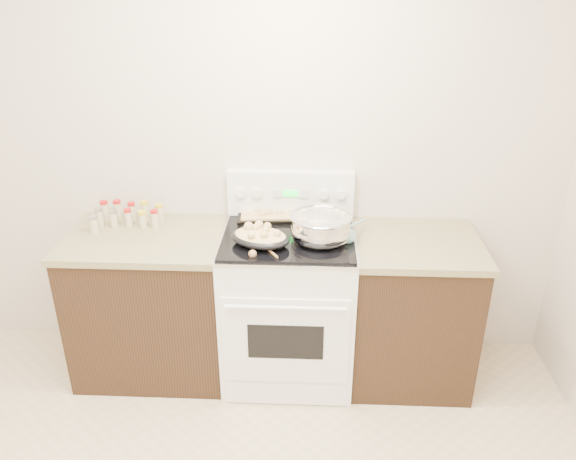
{
  "coord_description": "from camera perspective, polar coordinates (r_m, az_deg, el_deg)",
  "views": [
    {
      "loc": [
        0.48,
        -1.44,
        2.33
      ],
      "look_at": [
        0.35,
        1.37,
        1.0
      ],
      "focal_mm": 35.0,
      "sensor_mm": 36.0,
      "label": 1
    }
  ],
  "objects": [
    {
      "name": "kitchen_range",
      "position": [
        3.41,
        0.04,
        -7.38
      ],
      "size": [
        0.78,
        0.73,
        1.22
      ],
      "color": "white",
      "rests_on": "ground"
    },
    {
      "name": "mixing_bowl",
      "position": [
        3.09,
        3.33,
        0.24
      ],
      "size": [
        0.42,
        0.42,
        0.2
      ],
      "color": "silver",
      "rests_on": "kitchen_range"
    },
    {
      "name": "room_shell",
      "position": [
        1.65,
        -14.57,
        2.03
      ],
      "size": [
        4.1,
        3.6,
        2.75
      ],
      "color": "beige",
      "rests_on": "ground"
    },
    {
      "name": "counter_right",
      "position": [
        3.48,
        12.26,
        -7.86
      ],
      "size": [
        0.73,
        0.67,
        0.92
      ],
      "color": "black",
      "rests_on": "ground"
    },
    {
      "name": "wooden_spoon",
      "position": [
        2.99,
        -3.11,
        -2.16
      ],
      "size": [
        0.16,
        0.24,
        0.04
      ],
      "color": "#9E7148",
      "rests_on": "kitchen_range"
    },
    {
      "name": "baking_sheet",
      "position": [
        3.44,
        -1.48,
        1.79
      ],
      "size": [
        0.45,
        0.33,
        0.06
      ],
      "color": "black",
      "rests_on": "kitchen_range"
    },
    {
      "name": "roasting_pan",
      "position": [
        3.06,
        -2.84,
        -0.68
      ],
      "size": [
        0.4,
        0.33,
        0.12
      ],
      "color": "black",
      "rests_on": "kitchen_range"
    },
    {
      "name": "spice_jars",
      "position": [
        3.49,
        -16.17,
        1.45
      ],
      "size": [
        0.39,
        0.23,
        0.13
      ],
      "color": "#BFB28C",
      "rests_on": "counter_left"
    },
    {
      "name": "blue_ladle",
      "position": [
        3.12,
        6.14,
        -0.48
      ],
      "size": [
        0.17,
        0.28,
        0.11
      ],
      "color": "#81B8C1",
      "rests_on": "kitchen_range"
    },
    {
      "name": "counter_left",
      "position": [
        3.56,
        -13.53,
        -7.17
      ],
      "size": [
        0.93,
        0.67,
        0.92
      ],
      "color": "black",
      "rests_on": "ground"
    }
  ]
}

